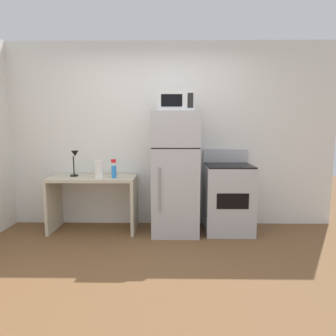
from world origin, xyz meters
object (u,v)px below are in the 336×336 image
(paper_towel_roll, at_px, (99,169))
(spray_bottle, at_px, (114,170))
(desk_lamp, at_px, (75,159))
(microwave, at_px, (176,102))
(refrigerator, at_px, (175,173))
(desk, at_px, (94,193))
(oven_range, at_px, (228,198))

(paper_towel_roll, bearing_deg, spray_bottle, 15.14)
(desk_lamp, xyz_separation_m, microwave, (1.37, -0.09, 0.76))
(desk_lamp, relative_size, paper_towel_roll, 1.47)
(paper_towel_roll, relative_size, refrigerator, 0.15)
(desk_lamp, relative_size, spray_bottle, 1.42)
(desk, xyz_separation_m, spray_bottle, (0.31, -0.09, 0.33))
(oven_range, bearing_deg, desk_lamp, 178.93)
(oven_range, bearing_deg, spray_bottle, -177.45)
(spray_bottle, distance_m, refrigerator, 0.82)
(refrigerator, relative_size, oven_range, 1.47)
(desk, bearing_deg, oven_range, -0.69)
(desk_lamp, bearing_deg, desk, -3.96)
(paper_towel_roll, xyz_separation_m, refrigerator, (1.00, 0.09, -0.06))
(desk_lamp, relative_size, oven_range, 0.32)
(desk_lamp, xyz_separation_m, paper_towel_roll, (0.37, -0.16, -0.12))
(refrigerator, bearing_deg, microwave, -89.69)
(desk_lamp, height_order, oven_range, desk_lamp)
(desk, relative_size, refrigerator, 0.72)
(paper_towel_roll, bearing_deg, refrigerator, 5.09)
(desk, distance_m, spray_bottle, 0.46)
(desk_lamp, xyz_separation_m, spray_bottle, (0.55, -0.11, -0.14))
(desk, bearing_deg, desk_lamp, 176.04)
(desk, height_order, microwave, microwave)
(desk_lamp, distance_m, paper_towel_roll, 0.42)
(paper_towel_roll, relative_size, microwave, 0.52)
(desk, xyz_separation_m, paper_towel_roll, (0.12, -0.14, 0.35))
(desk, relative_size, microwave, 2.52)
(desk, height_order, desk_lamp, desk_lamp)
(microwave, bearing_deg, oven_range, 3.98)
(desk_lamp, relative_size, microwave, 0.77)
(paper_towel_roll, distance_m, refrigerator, 1.00)
(desk, distance_m, microwave, 1.66)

